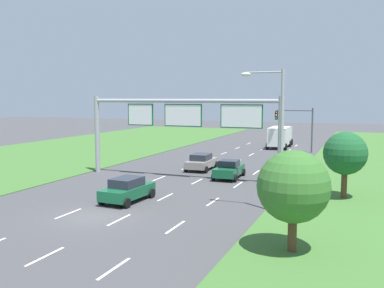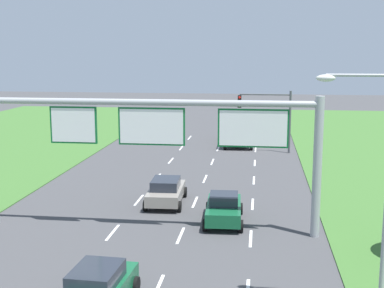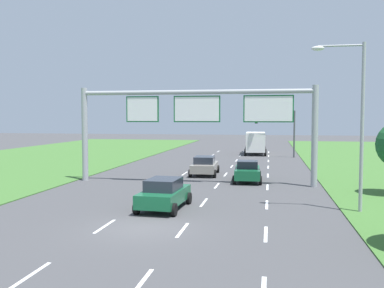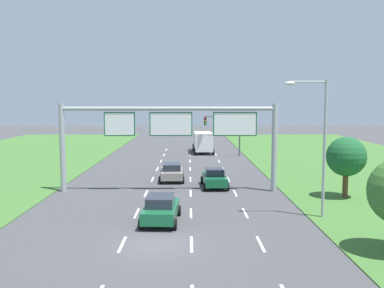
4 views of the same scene
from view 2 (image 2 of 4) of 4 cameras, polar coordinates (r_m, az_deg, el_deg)
lane_dashes_inner_left at (r=27.85m, az=-8.47°, el=-9.31°), size 0.14×62.40×0.01m
lane_dashes_inner_right at (r=27.15m, az=-1.23°, el=-9.72°), size 0.14×62.40×0.01m
lane_dashes_slip at (r=26.88m, az=6.28°, el=-9.98°), size 0.14×62.40×0.01m
car_near_red at (r=19.95m, az=-10.09°, el=-14.90°), size 2.33×4.24×1.60m
car_lead_silver at (r=32.29m, az=-2.80°, el=-5.03°), size 2.33×4.35×1.56m
car_mid_lane at (r=28.96m, az=3.41°, el=-6.86°), size 2.23×4.23×1.55m
box_truck at (r=52.66m, az=4.99°, el=1.71°), size 2.87×7.76×2.86m
sign_gantry at (r=26.84m, az=-4.02°, el=0.92°), size 17.24×0.44×7.00m
traffic_light_mast at (r=48.25m, az=8.13°, el=3.61°), size 4.76×0.49×5.60m
street_lamp at (r=19.01m, az=19.12°, el=-2.97°), size 2.61×0.32×8.50m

